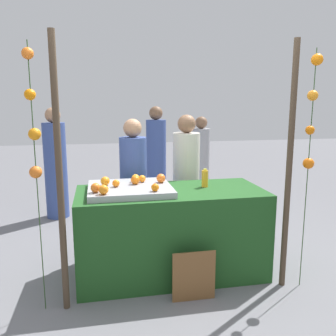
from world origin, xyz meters
TOP-DOWN VIEW (x-y plane):
  - ground_plane at (0.00, 0.00)m, footprint 24.00×24.00m
  - stall_counter at (0.00, 0.00)m, footprint 1.88×0.83m
  - orange_tray at (-0.41, 0.01)m, footprint 0.81×0.70m
  - orange_0 at (-0.35, 0.08)m, footprint 0.09×0.09m
  - orange_1 at (-0.27, 0.16)m, footprint 0.07×0.07m
  - orange_2 at (-0.33, 0.19)m, footprint 0.08×0.08m
  - orange_3 at (-0.67, -0.27)m, footprint 0.09×0.09m
  - orange_4 at (-0.08, 0.10)m, footprint 0.09×0.09m
  - orange_5 at (-0.65, 0.08)m, footprint 0.09×0.09m
  - orange_6 at (-0.74, -0.19)m, footprint 0.09×0.09m
  - orange_7 at (-0.55, -0.00)m, footprint 0.07×0.07m
  - orange_8 at (-0.20, -0.24)m, footprint 0.07×0.07m
  - juice_bottle at (0.38, 0.07)m, footprint 0.07×0.07m
  - chalkboard_sign at (0.10, -0.55)m, footprint 0.39×0.03m
  - vendor_left at (-0.31, 0.68)m, footprint 0.32×0.32m
  - vendor_right at (0.34, 0.73)m, footprint 0.32×0.32m
  - crowd_person_0 at (1.03, 2.43)m, footprint 0.30×0.30m
  - crowd_person_1 at (0.27, 2.57)m, footprint 0.34×0.34m
  - crowd_person_2 at (-1.35, 2.15)m, footprint 0.34×0.34m
  - canopy_post_left at (-1.02, -0.46)m, footprint 0.06×0.06m
  - canopy_post_right at (1.02, -0.46)m, footprint 0.06×0.06m
  - garland_strand_left at (-1.20, -0.44)m, footprint 0.11×0.10m
  - garland_strand_right at (1.18, -0.50)m, footprint 0.11×0.12m

SIDE VIEW (x-z plane):
  - ground_plane at x=0.00m, z-range 0.00..0.00m
  - chalkboard_sign at x=0.10m, z-range -0.01..0.46m
  - stall_counter at x=0.00m, z-range 0.00..0.89m
  - crowd_person_0 at x=1.03m, z-range -0.05..1.47m
  - vendor_left at x=-0.31m, z-range -0.05..1.52m
  - vendor_right at x=0.34m, z-range -0.06..1.56m
  - crowd_person_2 at x=-1.35m, z-range -0.06..1.63m
  - crowd_person_1 at x=0.27m, z-range -0.06..1.63m
  - orange_tray at x=-0.41m, z-range 0.89..0.95m
  - juice_bottle at x=0.38m, z-range 0.88..1.07m
  - orange_7 at x=-0.55m, z-range 0.95..1.02m
  - orange_1 at x=-0.27m, z-range 0.95..1.02m
  - orange_8 at x=-0.20m, z-range 0.95..1.02m
  - orange_2 at x=-0.33m, z-range 0.95..1.03m
  - orange_0 at x=-0.35m, z-range 0.95..1.04m
  - orange_3 at x=-0.67m, z-range 0.95..1.04m
  - orange_5 at x=-0.65m, z-range 0.95..1.04m
  - orange_6 at x=-0.74m, z-range 0.95..1.04m
  - orange_4 at x=-0.08m, z-range 0.95..1.04m
  - canopy_post_left at x=-1.02m, z-range 0.00..2.31m
  - canopy_post_right at x=1.02m, z-range 0.00..2.31m
  - garland_strand_left at x=-1.20m, z-range 0.48..2.70m
  - garland_strand_right at x=1.18m, z-range 0.55..2.77m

